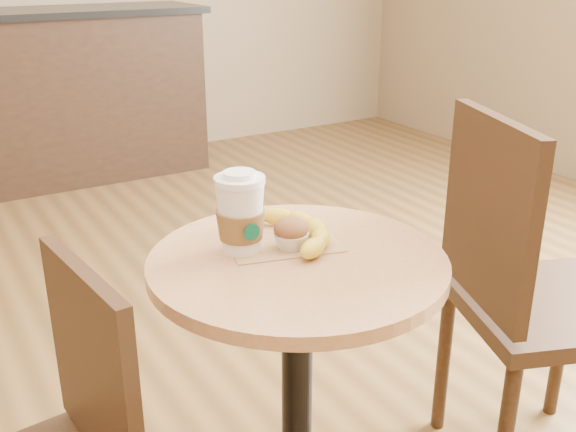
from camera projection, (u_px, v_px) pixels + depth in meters
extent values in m
cylinder|color=black|center=(297.00, 404.00, 1.56)|extent=(0.07, 0.07, 0.72)
cylinder|color=tan|center=(298.00, 264.00, 1.43)|extent=(0.64, 0.64, 0.03)
cube|color=#382413|center=(93.00, 365.00, 1.22)|extent=(0.07, 0.35, 0.39)
cube|color=#382413|center=(549.00, 307.00, 1.74)|extent=(0.57, 0.57, 0.04)
cylinder|color=#382413|center=(561.00, 344.00, 2.03)|extent=(0.04, 0.04, 0.50)
cylinder|color=#382413|center=(444.00, 356.00, 1.97)|extent=(0.04, 0.04, 0.50)
cube|color=#382413|center=(489.00, 212.00, 1.61)|extent=(0.18, 0.40, 0.46)
cube|color=black|center=(18.00, 104.00, 4.05)|extent=(2.20, 0.60, 1.00)
cube|color=black|center=(5.00, 14.00, 3.86)|extent=(2.30, 0.65, 0.04)
cube|color=#AE8254|center=(282.00, 242.00, 1.49)|extent=(0.28, 0.23, 0.00)
cylinder|color=white|center=(239.00, 180.00, 1.39)|extent=(0.11, 0.11, 0.01)
cylinder|color=white|center=(239.00, 174.00, 1.39)|extent=(0.07, 0.07, 0.01)
cylinder|color=#074B30|center=(252.00, 232.00, 1.39)|extent=(0.04, 0.00, 0.04)
ellipsoid|color=brown|center=(291.00, 229.00, 1.44)|extent=(0.08, 0.08, 0.05)
ellipsoid|color=#F0E7C0|center=(291.00, 222.00, 1.44)|extent=(0.03, 0.03, 0.02)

